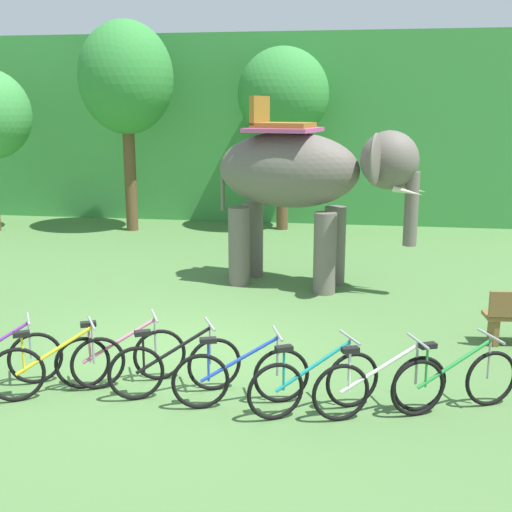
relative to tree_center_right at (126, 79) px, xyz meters
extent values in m
plane|color=#4C753D|center=(3.99, -9.28, -4.30)|extent=(80.00, 80.00, 0.00)
cube|color=#3D8E42|center=(3.99, 4.87, -1.45)|extent=(36.00, 6.00, 5.71)
cylinder|color=brown|center=(0.00, 0.00, -2.83)|extent=(0.34, 0.34, 2.94)
ellipsoid|color=#338438|center=(0.00, 0.00, 0.04)|extent=(2.65, 2.65, 3.13)
cylinder|color=brown|center=(4.33, 0.83, -2.93)|extent=(0.34, 0.34, 2.73)
ellipsoid|color=#338438|center=(4.33, 0.83, -0.39)|extent=(2.59, 2.59, 2.61)
ellipsoid|color=#665E56|center=(5.12, -5.16, -1.95)|extent=(3.13, 1.98, 1.50)
cylinder|color=#665E56|center=(6.08, -4.97, -3.50)|extent=(0.44, 0.44, 1.60)
cylinder|color=#665E56|center=(5.92, -5.73, -3.50)|extent=(0.44, 0.44, 1.60)
cylinder|color=#665E56|center=(4.33, -4.60, -3.50)|extent=(0.44, 0.44, 1.60)
cylinder|color=#665E56|center=(4.16, -5.35, -3.50)|extent=(0.44, 0.44, 1.60)
ellipsoid|color=#665E56|center=(7.08, -5.58, -1.70)|extent=(1.29, 1.21, 1.10)
ellipsoid|color=#665E56|center=(7.06, -4.95, -1.65)|extent=(0.33, 0.85, 0.96)
ellipsoid|color=#665E56|center=(6.80, -6.16, -1.65)|extent=(0.33, 0.85, 0.96)
cylinder|color=#665E56|center=(7.52, -5.68, -2.60)|extent=(0.26, 0.26, 1.40)
cone|color=beige|center=(7.52, -5.45, -2.25)|extent=(0.58, 0.24, 0.21)
cone|color=beige|center=(7.42, -5.88, -2.25)|extent=(0.58, 0.24, 0.21)
cube|color=#BF4C8C|center=(5.03, -5.14, -1.17)|extent=(1.55, 1.57, 0.08)
cube|color=olive|center=(5.03, -5.14, -1.08)|extent=(1.27, 1.11, 0.10)
cube|color=olive|center=(4.54, -5.03, -0.80)|extent=(0.29, 0.90, 0.56)
cylinder|color=#665E56|center=(3.74, -4.86, -2.40)|extent=(0.08, 0.08, 0.90)
torus|color=black|center=(2.38, -10.59, -3.95)|extent=(0.64, 0.40, 0.71)
cylinder|color=#9E9EA3|center=(2.33, -10.62, -3.67)|extent=(0.03, 0.03, 0.55)
cylinder|color=#9E9EA3|center=(2.33, -10.62, -3.40)|extent=(0.29, 0.47, 0.03)
torus|color=black|center=(2.40, -11.14, -3.95)|extent=(0.64, 0.40, 0.71)
torus|color=black|center=(3.26, -10.63, -3.95)|extent=(0.64, 0.40, 0.71)
cylinder|color=yellow|center=(2.81, -10.90, -3.70)|extent=(0.86, 0.53, 0.54)
cylinder|color=yellow|center=(2.48, -11.09, -3.69)|extent=(0.03, 0.03, 0.52)
cube|color=black|center=(2.48, -11.09, -3.43)|extent=(0.22, 0.19, 0.06)
cylinder|color=#9E9EA3|center=(3.22, -10.66, -3.67)|extent=(0.03, 0.03, 0.55)
cylinder|color=#9E9EA3|center=(3.22, -10.66, -3.40)|extent=(0.29, 0.46, 0.03)
torus|color=black|center=(3.06, -10.65, -3.95)|extent=(0.66, 0.35, 0.71)
torus|color=black|center=(3.96, -10.22, -3.95)|extent=(0.66, 0.35, 0.71)
cylinder|color=pink|center=(3.49, -10.45, -3.70)|extent=(0.90, 0.45, 0.54)
cylinder|color=pink|center=(3.15, -10.61, -3.69)|extent=(0.03, 0.03, 0.52)
cube|color=black|center=(3.15, -10.61, -3.43)|extent=(0.22, 0.18, 0.06)
cylinder|color=#9E9EA3|center=(3.92, -10.24, -3.67)|extent=(0.03, 0.03, 0.55)
cylinder|color=#9E9EA3|center=(3.92, -10.24, -3.40)|extent=(0.25, 0.48, 0.03)
torus|color=black|center=(3.86, -10.87, -3.95)|extent=(0.66, 0.35, 0.71)
torus|color=black|center=(4.76, -10.43, -3.95)|extent=(0.66, 0.35, 0.71)
cylinder|color=black|center=(4.28, -10.66, -3.70)|extent=(0.89, 0.46, 0.54)
cylinder|color=black|center=(3.95, -10.82, -3.69)|extent=(0.03, 0.03, 0.52)
cube|color=black|center=(3.95, -10.82, -3.43)|extent=(0.22, 0.18, 0.06)
cylinder|color=#9E9EA3|center=(4.71, -10.45, -3.67)|extent=(0.03, 0.03, 0.55)
cylinder|color=#9E9EA3|center=(4.71, -10.45, -3.40)|extent=(0.25, 0.48, 0.03)
torus|color=black|center=(4.71, -10.98, -3.95)|extent=(0.69, 0.28, 0.71)
torus|color=black|center=(5.65, -10.66, -3.95)|extent=(0.69, 0.28, 0.71)
cylinder|color=blue|center=(5.16, -10.83, -3.70)|extent=(0.93, 0.36, 0.54)
cylinder|color=blue|center=(4.80, -10.95, -3.69)|extent=(0.03, 0.03, 0.52)
cube|color=black|center=(4.80, -10.95, -3.43)|extent=(0.22, 0.16, 0.06)
cylinder|color=#9E9EA3|center=(5.61, -10.67, -3.67)|extent=(0.03, 0.03, 0.55)
cylinder|color=#9E9EA3|center=(5.61, -10.67, -3.40)|extent=(0.20, 0.50, 0.03)
torus|color=black|center=(5.64, -11.12, -3.95)|extent=(0.65, 0.38, 0.71)
torus|color=black|center=(6.52, -10.65, -3.95)|extent=(0.65, 0.38, 0.71)
cylinder|color=teal|center=(6.06, -10.90, -3.70)|extent=(0.88, 0.50, 0.54)
cylinder|color=teal|center=(5.73, -11.08, -3.69)|extent=(0.03, 0.03, 0.52)
cube|color=black|center=(5.73, -11.08, -3.43)|extent=(0.22, 0.18, 0.06)
cylinder|color=#9E9EA3|center=(6.48, -10.67, -3.67)|extent=(0.03, 0.03, 0.55)
cylinder|color=#9E9EA3|center=(6.48, -10.67, -3.40)|extent=(0.27, 0.47, 0.03)
torus|color=black|center=(6.39, -11.03, -3.95)|extent=(0.67, 0.32, 0.71)
torus|color=black|center=(7.32, -10.65, -3.95)|extent=(0.67, 0.32, 0.71)
cylinder|color=silver|center=(6.83, -10.85, -3.70)|extent=(0.91, 0.41, 0.54)
cylinder|color=silver|center=(6.49, -11.00, -3.69)|extent=(0.03, 0.03, 0.52)
cube|color=black|center=(6.49, -11.00, -3.43)|extent=(0.22, 0.17, 0.06)
cylinder|color=#9E9EA3|center=(7.27, -10.67, -3.67)|extent=(0.03, 0.03, 0.55)
cylinder|color=#9E9EA3|center=(7.27, -10.67, -3.40)|extent=(0.23, 0.49, 0.03)
torus|color=black|center=(7.29, -10.77, -3.95)|extent=(0.67, 0.34, 0.71)
torus|color=black|center=(8.20, -10.35, -3.95)|extent=(0.67, 0.34, 0.71)
cylinder|color=green|center=(7.72, -10.57, -3.70)|extent=(0.90, 0.44, 0.54)
cylinder|color=green|center=(7.38, -10.72, -3.69)|extent=(0.03, 0.03, 0.52)
cube|color=black|center=(7.38, -10.72, -3.43)|extent=(0.22, 0.17, 0.06)
cylinder|color=#9E9EA3|center=(8.15, -10.37, -3.67)|extent=(0.03, 0.03, 0.55)
cylinder|color=#9E9EA3|center=(8.15, -10.37, -3.40)|extent=(0.25, 0.49, 0.03)
cube|color=brown|center=(8.66, -8.11, -4.08)|extent=(0.11, 0.37, 0.45)
camera|label=1|loc=(6.50, -18.14, -0.67)|focal=45.90mm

